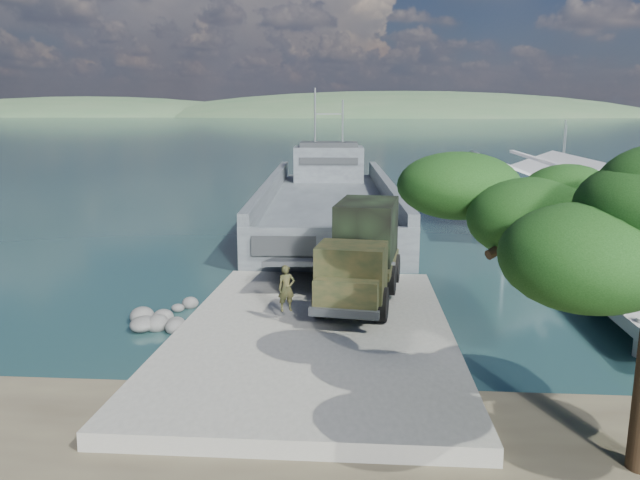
{
  "coord_description": "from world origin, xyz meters",
  "views": [
    {
      "loc": [
        1.74,
        -23.07,
        8.48
      ],
      "look_at": [
        -0.32,
        6.0,
        2.25
      ],
      "focal_mm": 35.0,
      "sensor_mm": 36.0,
      "label": 1
    }
  ],
  "objects_px": {
    "military_truck": "(362,252)",
    "soldier": "(286,298)",
    "sailboat_near": "(560,198)",
    "landing_craft": "(329,208)",
    "sailboat_far": "(561,197)",
    "overhang_tree": "(633,207)",
    "pier": "(533,213)"
  },
  "relations": [
    {
      "from": "military_truck",
      "to": "sailboat_near",
      "type": "bearing_deg",
      "value": 68.37
    },
    {
      "from": "military_truck",
      "to": "soldier",
      "type": "distance_m",
      "value": 4.49
    },
    {
      "from": "soldier",
      "to": "sailboat_far",
      "type": "height_order",
      "value": "sailboat_far"
    },
    {
      "from": "soldier",
      "to": "pier",
      "type": "bearing_deg",
      "value": 33.12
    },
    {
      "from": "sailboat_near",
      "to": "sailboat_far",
      "type": "relative_size",
      "value": 1.08
    },
    {
      "from": "military_truck",
      "to": "sailboat_far",
      "type": "xyz_separation_m",
      "value": [
        18.23,
        32.76,
        -2.07
      ]
    },
    {
      "from": "sailboat_far",
      "to": "sailboat_near",
      "type": "bearing_deg",
      "value": -102.38
    },
    {
      "from": "sailboat_far",
      "to": "overhang_tree",
      "type": "relative_size",
      "value": 0.81
    },
    {
      "from": "soldier",
      "to": "sailboat_near",
      "type": "relative_size",
      "value": 0.23
    },
    {
      "from": "sailboat_near",
      "to": "overhang_tree",
      "type": "distance_m",
      "value": 45.64
    },
    {
      "from": "pier",
      "to": "overhang_tree",
      "type": "height_order",
      "value": "overhang_tree"
    },
    {
      "from": "pier",
      "to": "sailboat_near",
      "type": "bearing_deg",
      "value": 67.5
    },
    {
      "from": "pier",
      "to": "overhang_tree",
      "type": "bearing_deg",
      "value": -100.94
    },
    {
      "from": "military_truck",
      "to": "landing_craft",
      "type": "bearing_deg",
      "value": 104.78
    },
    {
      "from": "sailboat_near",
      "to": "soldier",
      "type": "bearing_deg",
      "value": -110.55
    },
    {
      "from": "pier",
      "to": "sailboat_near",
      "type": "height_order",
      "value": "sailboat_near"
    },
    {
      "from": "sailboat_far",
      "to": "pier",
      "type": "bearing_deg",
      "value": -101.69
    },
    {
      "from": "soldier",
      "to": "sailboat_far",
      "type": "bearing_deg",
      "value": 38.96
    },
    {
      "from": "landing_craft",
      "to": "sailboat_far",
      "type": "relative_size",
      "value": 5.3
    },
    {
      "from": "sailboat_far",
      "to": "overhang_tree",
      "type": "xyz_separation_m",
      "value": [
        -12.35,
        -44.7,
        5.97
      ]
    },
    {
      "from": "sailboat_far",
      "to": "overhang_tree",
      "type": "height_order",
      "value": "overhang_tree"
    },
    {
      "from": "military_truck",
      "to": "overhang_tree",
      "type": "bearing_deg",
      "value": -56.13
    },
    {
      "from": "landing_craft",
      "to": "military_truck",
      "type": "distance_m",
      "value": 21.35
    },
    {
      "from": "sailboat_near",
      "to": "overhang_tree",
      "type": "bearing_deg",
      "value": -95.32
    },
    {
      "from": "military_truck",
      "to": "sailboat_far",
      "type": "distance_m",
      "value": 37.55
    },
    {
      "from": "pier",
      "to": "landing_craft",
      "type": "relative_size",
      "value": 1.17
    },
    {
      "from": "soldier",
      "to": "military_truck",
      "type": "bearing_deg",
      "value": 28.77
    },
    {
      "from": "pier",
      "to": "overhang_tree",
      "type": "xyz_separation_m",
      "value": [
        -5.41,
        -27.98,
        4.75
      ]
    },
    {
      "from": "soldier",
      "to": "sailboat_far",
      "type": "relative_size",
      "value": 0.25
    },
    {
      "from": "military_truck",
      "to": "soldier",
      "type": "bearing_deg",
      "value": -122.81
    },
    {
      "from": "soldier",
      "to": "sailboat_near",
      "type": "bearing_deg",
      "value": 38.76
    },
    {
      "from": "sailboat_near",
      "to": "pier",
      "type": "bearing_deg",
      "value": -102.57
    }
  ]
}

